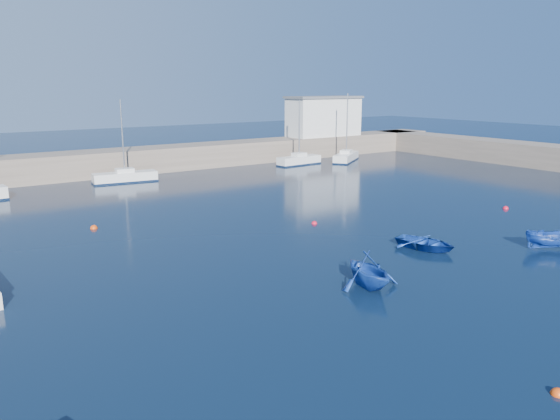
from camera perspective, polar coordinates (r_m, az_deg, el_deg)
ground at (r=22.70m, az=19.90°, el=-12.16°), size 220.00×220.00×0.00m
back_wall at (r=60.54m, az=-18.10°, el=4.67°), size 96.00×4.50×2.60m
right_arm at (r=75.51m, az=19.74°, el=6.07°), size 4.50×32.00×2.60m
harbor_office at (r=74.51m, az=4.58°, el=9.63°), size 10.00×4.00×5.00m
sailboat_6 at (r=55.74m, az=-15.89°, el=3.37°), size 6.26×2.43×8.00m
sailboat_7 at (r=65.59m, az=2.00°, el=5.25°), size 5.86×2.08×7.63m
sailboat_8 at (r=69.12m, az=6.92°, el=5.55°), size 6.25×5.12×8.35m
dinghy_center at (r=32.87m, az=14.96°, el=-3.35°), size 3.29×4.02×0.73m
dinghy_left at (r=26.07m, az=9.22°, el=-6.19°), size 3.38×3.74×1.73m
dinghy_right at (r=35.42m, az=26.53°, el=-2.75°), size 3.08×2.82×1.18m
buoy_0 at (r=19.73m, az=27.00°, el=-16.81°), size 0.43×0.43×0.43m
buoy_1 at (r=37.64m, az=3.60°, el=-1.45°), size 0.40×0.40×0.40m
buoy_3 at (r=38.38m, az=-18.87°, el=-1.85°), size 0.49×0.49×0.49m
buoy_4 at (r=45.55m, az=22.50°, el=0.11°), size 0.45×0.45×0.45m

